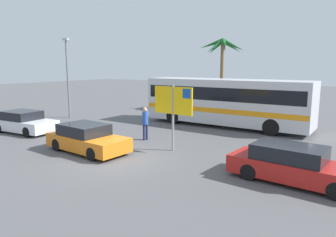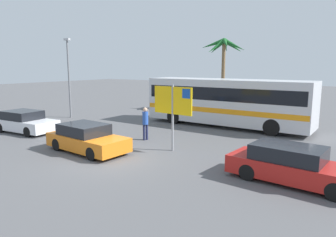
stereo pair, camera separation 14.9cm
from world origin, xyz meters
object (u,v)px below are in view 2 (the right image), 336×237
Objects in this scene: car_red at (293,165)px; car_white at (25,122)px; car_orange at (87,138)px; ferry_sign at (174,103)px; pedestrian_crossing_lot at (145,121)px; bus_front_coach at (226,100)px.

car_white is at bearing -174.13° from car_red.
ferry_sign is at bearing 39.36° from car_orange.
pedestrian_crossing_lot is at bearing 14.01° from car_white.
bus_front_coach is 13.01m from car_white.
car_red is 2.58× the size of pedestrian_crossing_lot.
ferry_sign is 0.74× the size of car_orange.
car_white is (-6.61, 0.81, -0.00)m from car_orange.
car_white is (-9.47, -8.84, -1.15)m from bus_front_coach.
pedestrian_crossing_lot is (-2.50, 0.97, -1.24)m from ferry_sign.
car_orange is at bearing 95.01° from pedestrian_crossing_lot.
car_orange is at bearing -106.52° from bus_front_coach.
car_orange is (-9.14, -1.34, -0.00)m from car_red.
pedestrian_crossing_lot is (0.86, 3.42, 0.45)m from car_orange.
car_orange is at bearing -167.72° from car_red.
bus_front_coach is at bearing 37.76° from car_white.
ferry_sign is 2.96m from pedestrian_crossing_lot.
car_white is (-9.97, -1.64, -1.69)m from ferry_sign.
pedestrian_crossing_lot reaches higher than car_red.
car_orange is 6.66m from car_white.
car_red is at bearing -6.86° from ferry_sign.
bus_front_coach is 6.58m from pedestrian_crossing_lot.
car_white is at bearing -136.98° from bus_front_coach.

